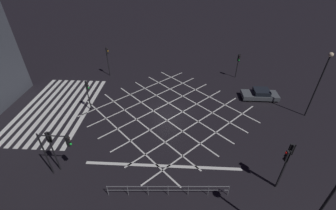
{
  "coord_description": "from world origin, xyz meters",
  "views": [
    {
      "loc": [
        20.8,
        1.15,
        15.22
      ],
      "look_at": [
        0.0,
        0.0,
        0.88
      ],
      "focal_mm": 24.0,
      "sensor_mm": 36.0,
      "label": 1
    }
  ],
  "objects": [
    {
      "name": "traffic_light_se_main",
      "position": [
        8.71,
        -8.59,
        2.91
      ],
      "size": [
        0.39,
        0.36,
        4.07
      ],
      "rotation": [
        0.0,
        0.0,
        3.14
      ],
      "color": "black",
      "rests_on": "ground_plane"
    },
    {
      "name": "waiting_car",
      "position": [
        -3.36,
        11.22,
        0.6
      ],
      "size": [
        1.88,
        4.37,
        1.26
      ],
      "rotation": [
        0.0,
        0.0,
        -1.57
      ],
      "color": "#474C51",
      "rests_on": "ground_plane"
    },
    {
      "name": "street_lamp_west",
      "position": [
        -3.09,
        -19.02,
        6.4
      ],
      "size": [
        0.46,
        0.46,
        9.82
      ],
      "color": "black",
      "rests_on": "ground_plane"
    },
    {
      "name": "traffic_light_ne_main",
      "position": [
        9.37,
        9.04,
        3.15
      ],
      "size": [
        0.39,
        0.36,
        4.43
      ],
      "rotation": [
        0.0,
        0.0,
        3.14
      ],
      "color": "black",
      "rests_on": "ground_plane"
    },
    {
      "name": "ground_plane",
      "position": [
        0.0,
        0.0,
        0.0
      ],
      "size": [
        200.0,
        200.0,
        0.0
      ],
      "primitive_type": "plane",
      "color": "black"
    },
    {
      "name": "traffic_light_se_cross",
      "position": [
        9.22,
        -7.79,
        3.2
      ],
      "size": [
        0.36,
        2.45,
        4.36
      ],
      "rotation": [
        0.0,
        0.0,
        1.57
      ],
      "color": "black",
      "rests_on": "ground_plane"
    },
    {
      "name": "traffic_light_nw_main",
      "position": [
        -8.84,
        9.32,
        2.55
      ],
      "size": [
        0.39,
        0.36,
        3.57
      ],
      "color": "black",
      "rests_on": "ground_plane"
    },
    {
      "name": "street_lamp_east",
      "position": [
        14.05,
        8.53,
        6.11
      ],
      "size": [
        0.56,
        0.56,
        8.3
      ],
      "color": "black",
      "rests_on": "ground_plane"
    },
    {
      "name": "traffic_light_sw_cross",
      "position": [
        -8.55,
        -8.99,
        3.04
      ],
      "size": [
        0.36,
        0.39,
        4.27
      ],
      "rotation": [
        0.0,
        0.0,
        1.57
      ],
      "color": "black",
      "rests_on": "ground_plane"
    },
    {
      "name": "traffic_light_ne_cross",
      "position": [
        9.53,
        8.85,
        2.82
      ],
      "size": [
        0.36,
        0.39,
        3.95
      ],
      "rotation": [
        0.0,
        0.0,
        -1.57
      ],
      "color": "black",
      "rests_on": "ground_plane"
    },
    {
      "name": "traffic_light_median_south",
      "position": [
        0.21,
        -8.79,
        2.69
      ],
      "size": [
        0.36,
        0.39,
        3.75
      ],
      "rotation": [
        0.0,
        0.0,
        1.57
      ],
      "color": "black",
      "rests_on": "ground_plane"
    },
    {
      "name": "street_lamp_far",
      "position": [
        -0.05,
        15.35,
        5.02
      ],
      "size": [
        0.46,
        0.46,
        7.4
      ],
      "color": "black",
      "rests_on": "ground_plane"
    },
    {
      "name": "pedestrian_railing",
      "position": [
        10.7,
        0.59,
        0.68
      ],
      "size": [
        0.55,
        9.02,
        1.05
      ],
      "rotation": [
        0.0,
        0.0,
        1.63
      ],
      "color": "gray",
      "rests_on": "ground_plane"
    },
    {
      "name": "road_markings",
      "position": [
        0.35,
        -8.57,
        0.0
      ],
      "size": [
        20.14,
        26.97,
        0.01
      ],
      "color": "silver",
      "rests_on": "ground_plane"
    }
  ]
}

